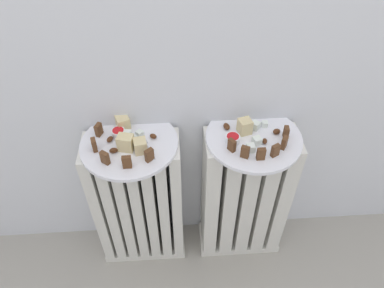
% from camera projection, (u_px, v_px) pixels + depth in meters
% --- Properties ---
extents(radiator_left, '(0.32, 0.15, 0.59)m').
position_uv_depth(radiator_left, '(139.00, 203.00, 1.34)').
color(radiator_left, silver).
rests_on(radiator_left, ground_plane).
extents(radiator_right, '(0.32, 0.15, 0.59)m').
position_uv_depth(radiator_right, '(244.00, 197.00, 1.35)').
color(radiator_right, silver).
rests_on(radiator_right, ground_plane).
extents(plate_left, '(0.30, 0.30, 0.01)m').
position_uv_depth(plate_left, '(129.00, 144.00, 1.12)').
color(plate_left, white).
rests_on(plate_left, radiator_left).
extents(plate_right, '(0.30, 0.30, 0.01)m').
position_uv_depth(plate_right, '(254.00, 138.00, 1.14)').
color(plate_right, white).
rests_on(plate_right, radiator_right).
extents(dark_cake_slice_left_0, '(0.02, 0.03, 0.04)m').
position_uv_depth(dark_cake_slice_left_0, '(99.00, 130.00, 1.13)').
color(dark_cake_slice_left_0, '#56351E').
rests_on(dark_cake_slice_left_0, plate_left).
extents(dark_cake_slice_left_1, '(0.02, 0.03, 0.04)m').
position_uv_depth(dark_cake_slice_left_1, '(94.00, 145.00, 1.08)').
color(dark_cake_slice_left_1, '#56351E').
rests_on(dark_cake_slice_left_1, plate_left).
extents(dark_cake_slice_left_2, '(0.03, 0.03, 0.04)m').
position_uv_depth(dark_cake_slice_left_2, '(105.00, 158.00, 1.04)').
color(dark_cake_slice_left_2, '#56351E').
rests_on(dark_cake_slice_left_2, plate_left).
extents(dark_cake_slice_left_3, '(0.03, 0.01, 0.04)m').
position_uv_depth(dark_cake_slice_left_3, '(127.00, 162.00, 1.03)').
color(dark_cake_slice_left_3, '#56351E').
rests_on(dark_cake_slice_left_3, plate_left).
extents(dark_cake_slice_left_4, '(0.03, 0.03, 0.04)m').
position_uv_depth(dark_cake_slice_left_4, '(149.00, 155.00, 1.05)').
color(dark_cake_slice_left_4, '#56351E').
rests_on(dark_cake_slice_left_4, plate_left).
extents(marble_cake_slice_left_0, '(0.04, 0.04, 0.04)m').
position_uv_depth(marble_cake_slice_left_0, '(140.00, 146.00, 1.08)').
color(marble_cake_slice_left_0, beige).
rests_on(marble_cake_slice_left_0, plate_left).
extents(marble_cake_slice_left_1, '(0.05, 0.04, 0.05)m').
position_uv_depth(marble_cake_slice_left_1, '(126.00, 143.00, 1.08)').
color(marble_cake_slice_left_1, beige).
rests_on(marble_cake_slice_left_1, plate_left).
extents(marble_cake_slice_left_2, '(0.05, 0.05, 0.04)m').
position_uv_depth(marble_cake_slice_left_2, '(123.00, 123.00, 1.15)').
color(marble_cake_slice_left_2, beige).
rests_on(marble_cake_slice_left_2, plate_left).
extents(turkish_delight_left_0, '(0.03, 0.03, 0.02)m').
position_uv_depth(turkish_delight_left_0, '(132.00, 138.00, 1.12)').
color(turkish_delight_left_0, white).
rests_on(turkish_delight_left_0, plate_left).
extents(turkish_delight_left_1, '(0.03, 0.03, 0.02)m').
position_uv_depth(turkish_delight_left_1, '(140.00, 133.00, 1.13)').
color(turkish_delight_left_1, white).
rests_on(turkish_delight_left_1, plate_left).
extents(turkish_delight_left_2, '(0.02, 0.02, 0.02)m').
position_uv_depth(turkish_delight_left_2, '(127.00, 134.00, 1.13)').
color(turkish_delight_left_2, white).
rests_on(turkish_delight_left_2, plate_left).
extents(medjool_date_left_0, '(0.03, 0.02, 0.02)m').
position_uv_depth(medjool_date_left_0, '(153.00, 136.00, 1.13)').
color(medjool_date_left_0, '#4C2814').
rests_on(medjool_date_left_0, plate_left).
extents(medjool_date_left_1, '(0.03, 0.03, 0.02)m').
position_uv_depth(medjool_date_left_1, '(110.00, 139.00, 1.12)').
color(medjool_date_left_1, '#4C2814').
rests_on(medjool_date_left_1, plate_left).
extents(medjool_date_left_2, '(0.03, 0.02, 0.02)m').
position_uv_depth(medjool_date_left_2, '(114.00, 151.00, 1.08)').
color(medjool_date_left_2, '#4C2814').
rests_on(medjool_date_left_2, plate_left).
extents(jam_bowl_left, '(0.04, 0.04, 0.02)m').
position_uv_depth(jam_bowl_left, '(118.00, 133.00, 1.13)').
color(jam_bowl_left, white).
rests_on(jam_bowl_left, plate_left).
extents(dark_cake_slice_right_0, '(0.02, 0.03, 0.04)m').
position_uv_depth(dark_cake_slice_right_0, '(232.00, 145.00, 1.08)').
color(dark_cake_slice_right_0, '#56351E').
rests_on(dark_cake_slice_right_0, plate_right).
extents(dark_cake_slice_right_1, '(0.03, 0.02, 0.04)m').
position_uv_depth(dark_cake_slice_right_1, '(245.00, 152.00, 1.06)').
color(dark_cake_slice_right_1, '#56351E').
rests_on(dark_cake_slice_right_1, plate_right).
extents(dark_cake_slice_right_2, '(0.02, 0.01, 0.04)m').
position_uv_depth(dark_cake_slice_right_2, '(261.00, 154.00, 1.06)').
color(dark_cake_slice_right_2, '#56351E').
rests_on(dark_cake_slice_right_2, plate_right).
extents(dark_cake_slice_right_3, '(0.03, 0.02, 0.04)m').
position_uv_depth(dark_cake_slice_right_3, '(275.00, 151.00, 1.07)').
color(dark_cake_slice_right_3, '#56351E').
rests_on(dark_cake_slice_right_3, plate_right).
extents(dark_cake_slice_right_4, '(0.02, 0.03, 0.04)m').
position_uv_depth(dark_cake_slice_right_4, '(284.00, 143.00, 1.09)').
color(dark_cake_slice_right_4, '#56351E').
rests_on(dark_cake_slice_right_4, plate_right).
extents(dark_cake_slice_right_5, '(0.02, 0.03, 0.04)m').
position_uv_depth(dark_cake_slice_right_5, '(286.00, 133.00, 1.12)').
color(dark_cake_slice_right_5, '#56351E').
rests_on(dark_cake_slice_right_5, plate_right).
extents(marble_cake_slice_right_0, '(0.05, 0.05, 0.05)m').
position_uv_depth(marble_cake_slice_right_0, '(245.00, 126.00, 1.14)').
color(marble_cake_slice_right_0, beige).
rests_on(marble_cake_slice_right_0, plate_right).
extents(turkish_delight_right_0, '(0.03, 0.03, 0.02)m').
position_uv_depth(turkish_delight_right_0, '(251.00, 148.00, 1.08)').
color(turkish_delight_right_0, white).
rests_on(turkish_delight_right_0, plate_right).
extents(turkish_delight_right_1, '(0.02, 0.02, 0.02)m').
position_uv_depth(turkish_delight_right_1, '(265.00, 124.00, 1.17)').
color(turkish_delight_right_1, white).
rests_on(turkish_delight_right_1, plate_right).
extents(turkish_delight_right_2, '(0.03, 0.03, 0.02)m').
position_uv_depth(turkish_delight_right_2, '(257.00, 141.00, 1.11)').
color(turkish_delight_right_2, white).
rests_on(turkish_delight_right_2, plate_right).
extents(turkish_delight_right_3, '(0.03, 0.03, 0.02)m').
position_uv_depth(turkish_delight_right_3, '(256.00, 125.00, 1.16)').
color(turkish_delight_right_3, white).
rests_on(turkish_delight_right_3, plate_right).
extents(medjool_date_right_0, '(0.02, 0.02, 0.01)m').
position_uv_depth(medjool_date_right_0, '(265.00, 141.00, 1.11)').
color(medjool_date_right_0, '#4C2814').
rests_on(medjool_date_right_0, plate_right).
extents(medjool_date_right_1, '(0.03, 0.02, 0.02)m').
position_uv_depth(medjool_date_right_1, '(277.00, 131.00, 1.14)').
color(medjool_date_right_1, '#4C2814').
rests_on(medjool_date_right_1, plate_right).
extents(medjool_date_right_2, '(0.02, 0.03, 0.01)m').
position_uv_depth(medjool_date_right_2, '(227.00, 126.00, 1.16)').
color(medjool_date_right_2, '#4C2814').
rests_on(medjool_date_right_2, plate_right).
extents(medjool_date_right_3, '(0.03, 0.03, 0.02)m').
position_uv_depth(medjool_date_right_3, '(246.00, 116.00, 1.20)').
color(medjool_date_right_3, '#4C2814').
rests_on(medjool_date_right_3, plate_right).
extents(jam_bowl_right, '(0.05, 0.05, 0.02)m').
position_uv_depth(jam_bowl_right, '(233.00, 139.00, 1.11)').
color(jam_bowl_right, white).
rests_on(jam_bowl_right, plate_right).
extents(fork, '(0.05, 0.09, 0.00)m').
position_uv_depth(fork, '(147.00, 147.00, 1.10)').
color(fork, '#B7B7BC').
rests_on(fork, plate_left).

